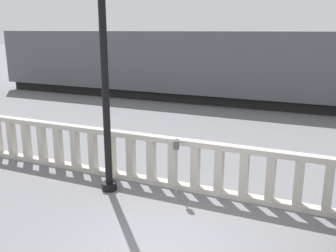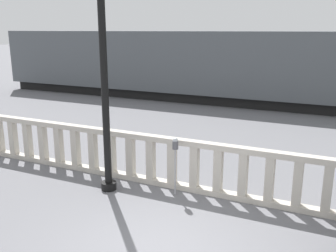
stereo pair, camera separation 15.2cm
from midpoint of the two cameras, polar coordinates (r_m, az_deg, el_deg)
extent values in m
plane|color=slate|center=(7.39, -1.13, -18.31)|extent=(160.00, 160.00, 0.00)
cube|color=#BCB5A8|center=(9.60, 6.20, -9.77)|extent=(17.56, 0.24, 0.14)
cube|color=#BCB5A8|center=(9.17, 6.40, -2.93)|extent=(17.56, 0.24, 0.14)
cube|color=#BCB5A8|center=(12.87, -22.20, -1.60)|extent=(0.20, 0.20, 1.06)
cube|color=#BCB5A8|center=(12.43, -20.25, -1.96)|extent=(0.20, 0.20, 1.06)
cube|color=#BCB5A8|center=(12.01, -18.16, -2.35)|extent=(0.20, 0.20, 1.06)
cube|color=#BCB5A8|center=(11.61, -15.92, -2.75)|extent=(0.20, 0.20, 1.06)
cube|color=#BCB5A8|center=(11.23, -13.52, -3.18)|extent=(0.20, 0.20, 1.06)
cube|color=#BCB5A8|center=(10.86, -10.95, -3.63)|extent=(0.20, 0.20, 1.06)
cube|color=#BCB5A8|center=(10.53, -8.21, -4.11)|extent=(0.20, 0.20, 1.06)
cube|color=#BCB5A8|center=(10.22, -5.29, -4.60)|extent=(0.20, 0.20, 1.06)
cube|color=#BCB5A8|center=(9.93, -2.20, -5.11)|extent=(0.20, 0.20, 1.06)
cube|color=#BCB5A8|center=(9.68, 1.08, -5.64)|extent=(0.20, 0.20, 1.06)
cube|color=#BCB5A8|center=(9.46, 4.52, -6.17)|extent=(0.20, 0.20, 1.06)
cube|color=#BCB5A8|center=(9.28, 8.12, -6.70)|extent=(0.20, 0.20, 1.06)
cube|color=#BCB5A8|center=(9.14, 11.85, -7.22)|extent=(0.20, 0.20, 1.06)
cube|color=#BCB5A8|center=(9.04, 15.69, -7.72)|extent=(0.20, 0.20, 1.06)
cube|color=#BCB5A8|center=(8.98, 19.61, -8.19)|extent=(0.20, 0.20, 1.06)
cube|color=#BCB5A8|center=(8.96, 23.58, -8.64)|extent=(0.20, 0.20, 1.06)
cylinder|color=black|center=(9.86, -8.56, -8.98)|extent=(0.39, 0.39, 0.20)
cylinder|color=black|center=(9.08, -9.35, 10.35)|extent=(0.18, 0.18, 6.35)
cylinder|color=#99999E|center=(9.30, 1.57, -7.01)|extent=(0.04, 0.04, 1.19)
cylinder|color=#4C4C51|center=(9.07, 1.60, -2.94)|extent=(0.15, 0.15, 0.19)
sphere|color=#B2B7BC|center=(9.03, 1.61, -2.17)|extent=(0.13, 0.13, 0.13)
cube|color=black|center=(21.41, 8.68, 4.33)|extent=(28.37, 2.45, 0.55)
cube|color=#4C5156|center=(21.15, 8.88, 9.54)|extent=(28.95, 3.06, 3.35)
camera|label=1|loc=(0.08, -89.59, 0.11)|focal=40.00mm
camera|label=2|loc=(0.08, 90.41, -0.11)|focal=40.00mm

